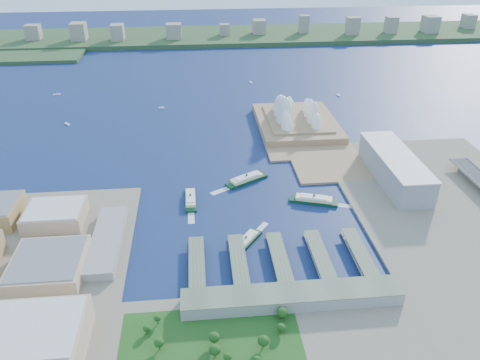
{
  "coord_description": "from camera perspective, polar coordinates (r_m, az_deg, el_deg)",
  "views": [
    {
      "loc": [
        -62.7,
        -446.71,
        307.3
      ],
      "look_at": [
        -12.04,
        71.01,
        18.0
      ],
      "focal_mm": 35.0,
      "sensor_mm": 36.0,
      "label": 1
    }
  ],
  "objects": [
    {
      "name": "ground",
      "position": [
        545.81,
        1.99,
        -5.2
      ],
      "size": [
        3000.0,
        3000.0,
        0.0
      ],
      "primitive_type": "plane",
      "color": "#10204B",
      "rests_on": "ground"
    },
    {
      "name": "ferry_wharves",
      "position": [
        485.43,
        4.81,
        -9.61
      ],
      "size": [
        184.0,
        90.0,
        9.3
      ],
      "primitive_type": null,
      "color": "#54624A",
      "rests_on": "ground"
    },
    {
      "name": "park",
      "position": [
        392.04,
        -3.47,
        -20.09
      ],
      "size": [
        150.0,
        110.0,
        16.0
      ],
      "primitive_type": null,
      "color": "#194714",
      "rests_on": "south_land"
    },
    {
      "name": "toaster_building",
      "position": [
        652.75,
        18.33,
        1.43
      ],
      "size": [
        45.0,
        155.0,
        35.0
      ],
      "primitive_type": "cube",
      "color": "gray",
      "rests_on": "east_land"
    },
    {
      "name": "west_land",
      "position": [
        495.34,
        -27.07,
        -12.93
      ],
      "size": [
        220.0,
        390.0,
        3.0
      ],
      "primitive_type": "cube",
      "color": "gray",
      "rests_on": "ground"
    },
    {
      "name": "ferry_d",
      "position": [
        587.47,
        9.0,
        -2.22
      ],
      "size": [
        61.17,
        32.86,
        11.23
      ],
      "primitive_type": null,
      "rotation": [
        0.0,
        0.0,
        1.25
      ],
      "color": "#0D361D",
      "rests_on": "ground"
    },
    {
      "name": "opera_house",
      "position": [
        794.99,
        7.02,
        8.6
      ],
      "size": [
        134.0,
        180.0,
        58.0
      ],
      "primitive_type": null,
      "color": "white",
      "rests_on": "peninsula"
    },
    {
      "name": "ferry_c",
      "position": [
        509.88,
        0.72,
        -7.32
      ],
      "size": [
        40.49,
        48.12,
        9.54
      ],
      "primitive_type": null,
      "rotation": [
        0.0,
        0.0,
        2.5
      ],
      "color": "#0D361D",
      "rests_on": "ground"
    },
    {
      "name": "ferry_a",
      "position": [
        585.89,
        -6.06,
        -2.15
      ],
      "size": [
        14.46,
        54.54,
        10.28
      ],
      "primitive_type": null,
      "rotation": [
        0.0,
        0.0,
        0.01
      ],
      "color": "#0D361D",
      "rests_on": "ground"
    },
    {
      "name": "terminal_building",
      "position": [
        438.38,
        6.34,
        -14.02
      ],
      "size": [
        200.0,
        28.0,
        12.0
      ],
      "primitive_type": "cube",
      "color": "gray",
      "rests_on": "south_land"
    },
    {
      "name": "far_shore",
      "position": [
        1459.52,
        -3.15,
        17.13
      ],
      "size": [
        2200.0,
        260.0,
        12.0
      ],
      "primitive_type": "cube",
      "color": "#2D4926",
      "rests_on": "ground"
    },
    {
      "name": "boat_a",
      "position": [
        861.87,
        -20.29,
        6.44
      ],
      "size": [
        11.78,
        13.5,
        2.77
      ],
      "primitive_type": null,
      "rotation": [
        0.0,
        0.0,
        0.67
      ],
      "color": "white",
      "rests_on": "ground"
    },
    {
      "name": "boat_b",
      "position": [
        895.41,
        -9.55,
        8.69
      ],
      "size": [
        10.18,
        3.88,
        2.72
      ],
      "primitive_type": null,
      "rotation": [
        0.0,
        0.0,
        1.61
      ],
      "color": "white",
      "rests_on": "ground"
    },
    {
      "name": "far_skyline",
      "position": [
        1433.34,
        -3.14,
        18.27
      ],
      "size": [
        1900.0,
        140.0,
        55.0
      ],
      "primitive_type": null,
      "color": "gray",
      "rests_on": "far_shore"
    },
    {
      "name": "boat_e",
      "position": [
        1031.75,
        1.34,
        11.83
      ],
      "size": [
        7.02,
        12.46,
        2.91
      ],
      "primitive_type": null,
      "rotation": [
        0.0,
        0.0,
        0.29
      ],
      "color": "white",
      "rests_on": "ground"
    },
    {
      "name": "peninsula",
      "position": [
        788.62,
        7.37,
        6.02
      ],
      "size": [
        135.0,
        220.0,
        3.0
      ],
      "primitive_type": "cube",
      "color": "#947451",
      "rests_on": "ground"
    },
    {
      "name": "ferry_b",
      "position": [
        625.87,
        0.82,
        0.28
      ],
      "size": [
        60.49,
        44.22,
        11.53
      ],
      "primitive_type": null,
      "rotation": [
        0.0,
        0.0,
        -1.04
      ],
      "color": "#0D361D",
      "rests_on": "ground"
    },
    {
      "name": "boat_c",
      "position": [
        970.91,
        11.91,
        10.1
      ],
      "size": [
        5.57,
        13.56,
        2.96
      ],
      "primitive_type": null,
      "rotation": [
        0.0,
        0.0,
        3.28
      ],
      "color": "white",
      "rests_on": "ground"
    },
    {
      "name": "west_buildings",
      "position": [
        511.42,
        -26.22,
        -9.09
      ],
      "size": [
        200.0,
        280.0,
        27.0
      ],
      "primitive_type": null,
      "color": "#987D4C",
      "rests_on": "west_land"
    },
    {
      "name": "boat_d",
      "position": [
        1024.72,
        -21.43,
        9.7
      ],
      "size": [
        14.8,
        5.85,
        2.44
      ],
      "primitive_type": null,
      "rotation": [
        0.0,
        0.0,
        1.76
      ],
      "color": "white",
      "rests_on": "ground"
    },
    {
      "name": "east_land",
      "position": [
        585.25,
        26.82,
        -5.99
      ],
      "size": [
        240.0,
        500.0,
        3.0
      ],
      "primitive_type": "cube",
      "color": "gray",
      "rests_on": "ground"
    }
  ]
}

